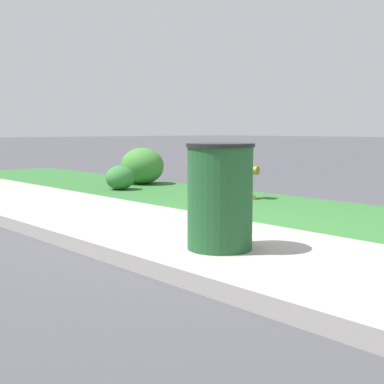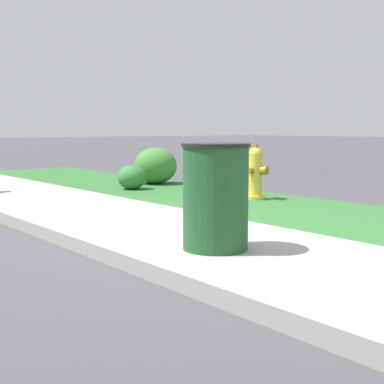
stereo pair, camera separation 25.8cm
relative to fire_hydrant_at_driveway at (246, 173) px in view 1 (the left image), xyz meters
The scene contains 8 objects.
ground_plane 2.81m from the fire_hydrant_at_driveway, 59.37° to the right, with size 120.00×120.00×0.00m, color #424247.
sidewalk_pavement 2.81m from the fire_hydrant_at_driveway, 59.37° to the right, with size 18.00×1.96×0.01m, color #9E9993.
grass_verge 1.50m from the fire_hydrant_at_driveway, 13.17° to the right, with size 18.00×2.16×0.01m, color #2D662D.
street_curb 3.75m from the fire_hydrant_at_driveway, 67.69° to the right, with size 18.00×0.16×0.12m, color #9E9993.
fire_hydrant_at_driveway is the anchor object (origin of this frame).
trash_bin 3.32m from the fire_hydrant_at_driveway, 51.24° to the right, with size 0.56×0.56×0.88m.
shrub_bush_far_verge 2.29m from the fire_hydrant_at_driveway, 162.13° to the right, with size 0.47×0.47×0.40m.
shrub_bush_near_lamp 2.68m from the fire_hydrant_at_driveway, behind, with size 0.78×0.78×0.66m.
Camera 1 is at (3.76, -3.27, 1.00)m, focal length 50.00 mm.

